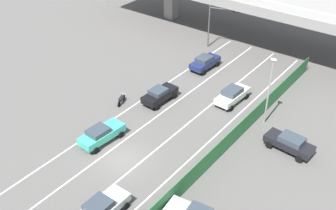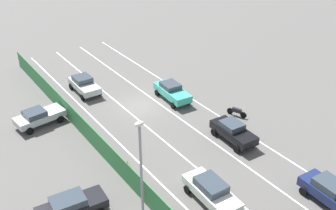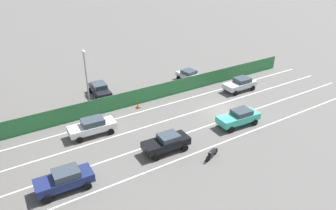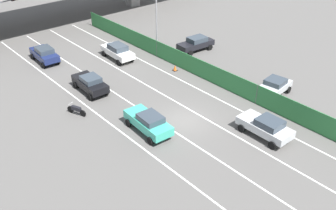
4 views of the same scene
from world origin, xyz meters
name	(u,v)px [view 2 (image 2 of 4)]	position (x,y,z in m)	size (l,w,h in m)	color
ground_plane	(141,105)	(0.00, 0.00, 0.00)	(300.00, 300.00, 0.00)	#565451
lane_line_left_edge	(212,111)	(-4.84, 4.75, 0.00)	(0.14, 45.50, 0.01)	silver
lane_line_mid_left	(184,122)	(-1.61, 4.75, 0.00)	(0.14, 45.50, 0.01)	silver
lane_line_mid_right	(154,133)	(1.61, 4.75, 0.00)	(0.14, 45.50, 0.01)	silver
lane_line_right_edge	(121,145)	(4.84, 4.75, 0.00)	(0.14, 45.50, 0.01)	silver
green_fence	(99,144)	(6.78, 4.75, 0.93)	(0.10, 41.60, 1.86)	#2D753D
car_sedan_silver	(84,84)	(3.29, -5.72, 0.90)	(2.09, 4.33, 1.63)	#B7BABC
car_sedan_navy	(331,192)	(-3.32, 18.54, 0.92)	(2.13, 4.33, 1.66)	navy
car_sedan_black	(233,131)	(-3.13, 9.40, 0.90)	(2.09, 4.33, 1.62)	black
car_hatchback_white	(211,191)	(3.10, 13.98, 0.93)	(2.14, 4.61, 1.68)	silver
car_taxi_teal	(172,91)	(-3.14, 0.68, 0.91)	(2.19, 4.62, 1.65)	teal
motorcycle	(237,112)	(-6.17, 6.68, 0.46)	(0.88, 1.86, 0.93)	black
parked_wagon_silver	(39,116)	(9.18, -2.19, 0.84)	(4.47, 2.47, 1.50)	#B2B5B7
parked_sedan_dark	(71,206)	(11.27, 9.98, 0.90)	(4.50, 2.21, 1.61)	black
street_lamp	(141,163)	(7.57, 12.59, 4.35)	(0.60, 0.36, 7.17)	gray
traffic_cone	(127,164)	(5.86, 7.58, 0.29)	(0.47, 0.47, 0.62)	orange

